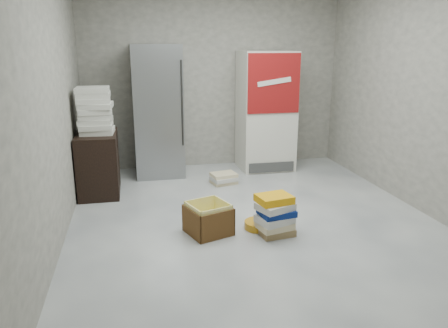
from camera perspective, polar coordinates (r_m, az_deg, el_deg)
ground at (r=4.86m, az=4.16°, el=-7.71°), size 5.00×5.00×0.00m
room_shell at (r=4.46m, az=4.62°, el=14.00°), size 4.04×5.04×2.82m
steel_fridge at (r=6.49m, az=-8.65°, el=6.83°), size 0.70×0.72×1.90m
coke_cooler at (r=6.79m, az=5.49°, el=6.92°), size 0.80×0.73×1.80m
wood_shelf at (r=5.90m, az=-16.06°, el=0.05°), size 0.50×0.80×0.80m
supply_box_stack at (r=5.76m, az=-16.48°, el=6.71°), size 0.44×0.44×0.58m
phonebook_stack_main at (r=4.52m, az=6.69°, el=-6.68°), size 0.41×0.38×0.42m
phonebook_stack_side at (r=6.13m, az=-0.03°, el=-1.89°), size 0.39×0.35×0.15m
cardboard_box at (r=4.56m, az=-2.07°, el=-7.42°), size 0.52×0.52×0.33m
bucket_lid at (r=4.72m, az=4.49°, el=-7.92°), size 0.38×0.38×0.08m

